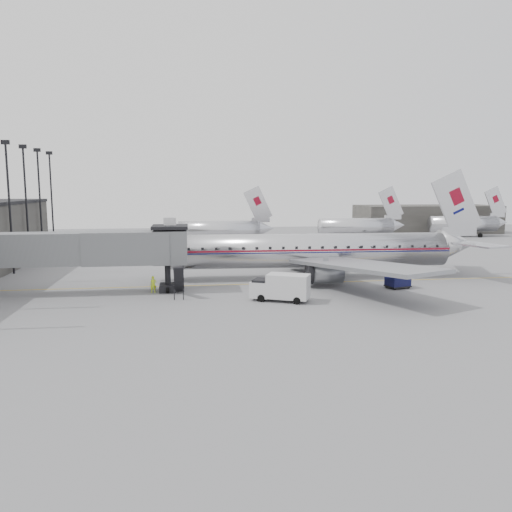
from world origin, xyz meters
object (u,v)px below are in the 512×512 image
Objects in this scene: service_van at (281,287)px; ramp_worker at (153,284)px; baggage_cart_navy at (398,279)px; airliner at (316,250)px.

service_van is 12.46m from ramp_worker.
airliner is at bearing 118.19° from baggage_cart_navy.
baggage_cart_navy reaches higher than ramp_worker.
ramp_worker is (-11.42, 4.97, -0.46)m from service_van.
baggage_cart_navy is at bearing -9.25° from ramp_worker.
ramp_worker is (-17.42, -5.83, -2.23)m from airliner.
airliner reaches higher than service_van.
airliner is 18.50m from ramp_worker.
service_van is at bearing -30.40° from ramp_worker.
baggage_cart_navy is 1.59× the size of ramp_worker.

